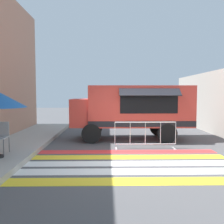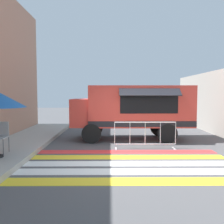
% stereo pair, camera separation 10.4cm
% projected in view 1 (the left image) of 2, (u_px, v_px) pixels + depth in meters
% --- Properties ---
extents(ground_plane, '(60.00, 60.00, 0.00)m').
position_uv_depth(ground_plane, '(128.00, 159.00, 7.98)').
color(ground_plane, '#4C4C4F').
extents(crosswalk_painted, '(6.40, 3.60, 0.01)m').
position_uv_depth(crosswalk_painted, '(130.00, 163.00, 7.41)').
color(crosswalk_painted, yellow).
rests_on(crosswalk_painted, ground_plane).
extents(food_truck, '(5.32, 2.50, 2.42)m').
position_uv_depth(food_truck, '(130.00, 108.00, 11.32)').
color(food_truck, '#D13D33').
rests_on(food_truck, ground_plane).
extents(folding_chair, '(0.46, 0.46, 1.00)m').
position_uv_depth(folding_chair, '(1.00, 134.00, 7.99)').
color(folding_chair, '#4C4C51').
rests_on(folding_chair, sidewalk_left).
extents(barricade_front, '(2.31, 0.44, 1.03)m').
position_uv_depth(barricade_front, '(145.00, 135.00, 9.35)').
color(barricade_front, '#B7BABF').
rests_on(barricade_front, ground_plane).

